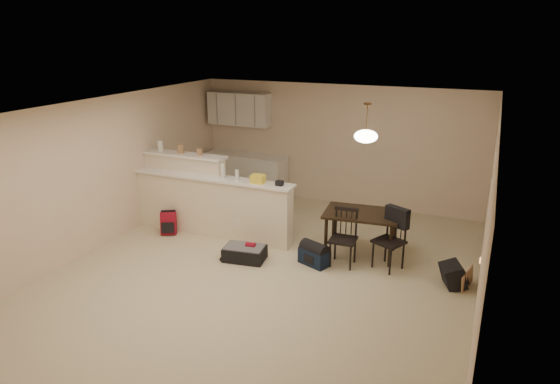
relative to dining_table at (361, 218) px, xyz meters
The scene contains 21 objects.
room 1.72m from the dining_table, 135.40° to the right, with size 7.00×7.02×2.50m.
breakfast_bar 2.91m from the dining_table, behind, with size 3.08×0.58×1.39m.
upper_cabinets 4.19m from the dining_table, 146.83° to the left, with size 1.40×0.34×0.70m, color white.
kitchen_counter 3.77m from the dining_table, 146.82° to the left, with size 1.80×0.60×0.90m, color white.
thermostat 2.07m from the dining_table, 12.82° to the left, with size 0.02×0.12×0.12m, color beige.
jar 3.94m from the dining_table, behind, with size 0.10×0.10×0.20m, color silver.
cereal_box 3.49m from the dining_table, behind, with size 0.10×0.07×0.16m, color #A27953.
small_box 3.10m from the dining_table, behind, with size 0.08×0.06×0.12m, color #A27953.
bottle_a 2.49m from the dining_table, behind, with size 0.07×0.07×0.26m, color silver.
bottle_b 2.21m from the dining_table, behind, with size 0.06×0.06×0.18m, color silver.
bag_lump 1.83m from the dining_table, behind, with size 0.22×0.18×0.14m, color #A27953.
pouch 1.45m from the dining_table, behind, with size 0.12×0.10×0.08m, color #A27953.
dining_table is the anchor object (origin of this frame).
pendant_lamp 1.34m from the dining_table, 146.31° to the right, with size 0.36×0.36×0.62m.
dining_chair_near 0.55m from the dining_table, 107.31° to the right, with size 0.40×0.38×0.91m, color black, non-canonical shape.
dining_chair_far 0.64m from the dining_table, 31.53° to the right, with size 0.41×0.39×0.94m, color black, non-canonical shape.
suitcase 1.97m from the dining_table, 150.29° to the right, with size 0.65×0.42×0.22m, color black.
red_backpack 3.48m from the dining_table, behind, with size 0.27×0.17×0.41m, color maroon.
navy_duffel 1.00m from the dining_table, 130.80° to the right, with size 0.48×0.26×0.26m, color #101C32.
black_daypack 1.66m from the dining_table, 19.13° to the right, with size 0.38×0.27×0.34m, color black.
cardboard_sheet 1.85m from the dining_table, 17.45° to the right, with size 0.39×0.02×0.29m, color #A27953.
Camera 1 is at (2.93, -6.30, 3.53)m, focal length 32.00 mm.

